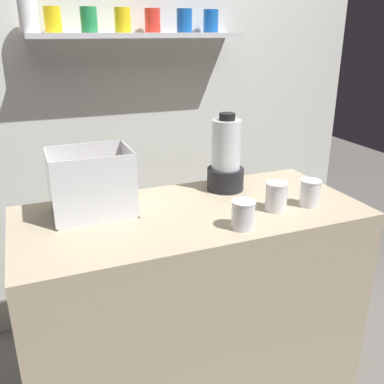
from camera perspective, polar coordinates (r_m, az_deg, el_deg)
The scene contains 8 objects.
ground_plane at distance 2.24m, azimuth 0.00°, elevation -24.12°, with size 8.00×8.00×0.00m, color slate.
counter at distance 1.95m, azimuth 0.00°, elevation -14.71°, with size 1.40×0.64×0.90m, color tan.
back_wall_unit at distance 2.34m, azimuth -7.25°, elevation 12.71°, with size 2.60×0.24×2.50m.
carrot_display_bin at distance 1.73m, azimuth -12.86°, elevation -0.14°, with size 0.31×0.24×0.26m.
blender_pitcher at distance 1.93m, azimuth 4.54°, elevation 4.37°, with size 0.17×0.17×0.35m.
juice_cup_carrot_far_left at distance 1.57m, azimuth 6.81°, elevation -3.27°, with size 0.09×0.09×0.11m.
juice_cup_orange_left at distance 1.75m, azimuth 11.14°, elevation -0.83°, with size 0.09×0.09×0.12m.
juice_cup_pomegranate_middle at distance 1.83m, azimuth 15.42°, elevation -0.34°, with size 0.08×0.08×0.11m.
Camera 1 is at (-0.59, -1.48, 1.58)m, focal length 40.02 mm.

